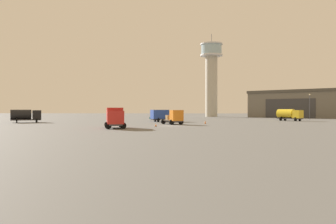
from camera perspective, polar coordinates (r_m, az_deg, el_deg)
ground_plane at (r=58.30m, az=0.19°, el=-2.45°), size 400.00×400.00×0.00m
control_tower at (r=136.02m, az=7.61°, el=6.87°), size 9.12×9.12×34.10m
hangar at (r=131.09m, az=21.60°, el=1.31°), size 36.62×32.75×10.03m
truck_flatbed_orange at (r=63.89m, az=1.06°, el=-0.99°), size 4.83×6.25×2.83m
truck_box_blue at (r=78.44m, az=-0.80°, el=-0.50°), size 6.46×4.82×2.87m
truck_fuel_tanker_yellow at (r=90.29m, az=20.49°, el=-0.37°), size 6.09×6.23×3.04m
truck_fuel_tanker_black at (r=80.17m, az=-23.66°, el=-0.51°), size 6.62×5.03×2.92m
truck_box_red at (r=51.60m, az=-9.29°, el=-0.85°), size 4.19×6.32×3.22m
car_teal at (r=92.52m, az=-1.91°, el=-0.93°), size 4.09×4.55×1.37m
light_post_east at (r=107.34m, az=23.56°, el=1.31°), size 0.44×0.44×7.70m
traffic_cone_near_left at (r=56.23m, az=-2.15°, el=-2.28°), size 0.36×0.36×0.54m
traffic_cone_near_right at (r=67.25m, az=6.54°, el=-1.76°), size 0.36×0.36×0.73m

